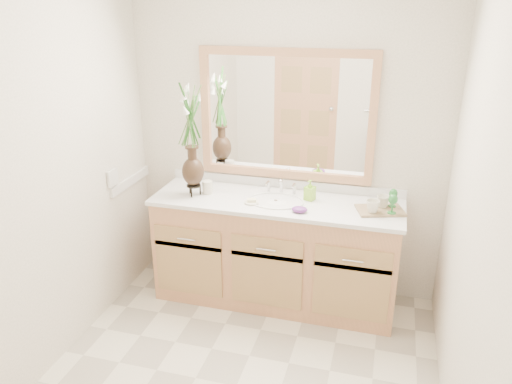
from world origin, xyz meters
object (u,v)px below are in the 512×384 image
(soap_bottle, at_px, (310,191))
(tumbler, at_px, (207,187))
(flower_vase, at_px, (191,126))
(tray, at_px, (380,210))

(soap_bottle, bearing_deg, tumbler, -153.06)
(tumbler, relative_size, soap_bottle, 0.73)
(tumbler, bearing_deg, flower_vase, -145.92)
(flower_vase, relative_size, tumbler, 7.89)
(tray, bearing_deg, flower_vase, 164.58)
(flower_vase, xyz_separation_m, soap_bottle, (0.86, 0.14, -0.47))
(flower_vase, height_order, tray, flower_vase)
(tumbler, height_order, tray, tumbler)
(flower_vase, distance_m, tray, 1.46)
(soap_bottle, relative_size, tray, 0.43)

